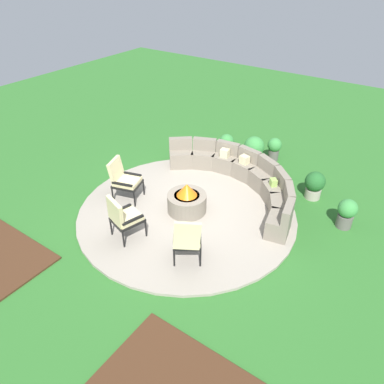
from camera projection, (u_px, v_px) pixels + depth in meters
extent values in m
plane|color=#2D6B28|center=(187.00, 212.00, 8.30)|extent=(24.00, 24.00, 0.00)
cylinder|color=#9E9384|center=(187.00, 211.00, 8.28)|extent=(4.89, 4.89, 0.06)
cylinder|color=gray|center=(187.00, 203.00, 8.14)|extent=(0.88, 0.88, 0.42)
cylinder|color=black|center=(187.00, 196.00, 8.04)|extent=(0.57, 0.57, 0.06)
cone|color=orange|center=(187.00, 190.00, 7.95)|extent=(0.46, 0.46, 0.28)
cube|color=gray|center=(278.00, 225.00, 7.47)|extent=(0.57, 0.69, 0.44)
cube|color=gray|center=(288.00, 212.00, 7.21)|extent=(0.28, 0.64, 0.33)
cube|color=gray|center=(280.00, 208.00, 7.95)|extent=(0.69, 0.76, 0.44)
cube|color=gray|center=(289.00, 194.00, 7.73)|extent=(0.43, 0.62, 0.33)
cube|color=gray|center=(274.00, 193.00, 8.45)|extent=(0.75, 0.75, 0.44)
cube|color=gray|center=(282.00, 178.00, 8.26)|extent=(0.55, 0.55, 0.33)
cube|color=gray|center=(261.00, 180.00, 8.93)|extent=(0.75, 0.68, 0.44)
cube|color=gray|center=(268.00, 165.00, 8.77)|extent=(0.62, 0.43, 0.33)
cube|color=gray|center=(245.00, 170.00, 9.33)|extent=(0.69, 0.56, 0.44)
cube|color=gray|center=(250.00, 155.00, 9.20)|extent=(0.63, 0.27, 0.33)
cube|color=gray|center=(225.00, 163.00, 9.63)|extent=(0.66, 0.51, 0.44)
cube|color=gray|center=(228.00, 148.00, 9.53)|extent=(0.63, 0.22, 0.33)
cube|color=gray|center=(203.00, 159.00, 9.81)|extent=(0.74, 0.65, 0.44)
cube|color=gray|center=(205.00, 144.00, 9.71)|extent=(0.63, 0.39, 0.33)
cube|color=gray|center=(181.00, 159.00, 9.84)|extent=(0.76, 0.74, 0.44)
cube|color=gray|center=(181.00, 143.00, 9.75)|extent=(0.58, 0.52, 0.33)
cube|color=beige|center=(244.00, 160.00, 9.12)|extent=(0.24, 0.22, 0.21)
cube|color=#93B756|center=(273.00, 182.00, 8.28)|extent=(0.21, 0.22, 0.16)
cube|color=beige|center=(225.00, 153.00, 9.42)|extent=(0.23, 0.21, 0.21)
cylinder|color=black|center=(144.00, 188.00, 8.68)|extent=(0.04, 0.04, 0.38)
cylinder|color=black|center=(134.00, 199.00, 8.29)|extent=(0.04, 0.04, 0.38)
cylinder|color=black|center=(123.00, 184.00, 8.83)|extent=(0.04, 0.04, 0.38)
cylinder|color=black|center=(113.00, 195.00, 8.43)|extent=(0.04, 0.04, 0.38)
cube|color=black|center=(127.00, 184.00, 8.44)|extent=(0.72, 0.68, 0.05)
cube|color=beige|center=(127.00, 181.00, 8.40)|extent=(0.66, 0.63, 0.09)
cube|color=beige|center=(116.00, 171.00, 8.34)|extent=(0.28, 0.54, 0.58)
cube|color=black|center=(132.00, 174.00, 8.55)|extent=(0.50, 0.19, 0.04)
cube|color=black|center=(122.00, 184.00, 8.18)|extent=(0.50, 0.19, 0.04)
cylinder|color=black|center=(133.00, 217.00, 7.74)|extent=(0.04, 0.04, 0.38)
cylinder|color=black|center=(146.00, 229.00, 7.42)|extent=(0.04, 0.04, 0.38)
cylinder|color=black|center=(111.00, 227.00, 7.46)|extent=(0.04, 0.04, 0.38)
cylinder|color=black|center=(123.00, 240.00, 7.15)|extent=(0.04, 0.04, 0.38)
cube|color=black|center=(127.00, 220.00, 7.32)|extent=(0.66, 0.68, 0.05)
cube|color=beige|center=(127.00, 217.00, 7.28)|extent=(0.61, 0.63, 0.09)
cube|color=beige|center=(115.00, 212.00, 7.03)|extent=(0.53, 0.24, 0.60)
cube|color=black|center=(121.00, 209.00, 7.40)|extent=(0.18, 0.47, 0.04)
cube|color=black|center=(133.00, 220.00, 7.10)|extent=(0.18, 0.47, 0.04)
cylinder|color=black|center=(175.00, 239.00, 7.17)|extent=(0.04, 0.04, 0.38)
cylinder|color=black|center=(200.00, 239.00, 7.17)|extent=(0.04, 0.04, 0.38)
cylinder|color=black|center=(174.00, 258.00, 6.71)|extent=(0.04, 0.04, 0.38)
cylinder|color=black|center=(200.00, 258.00, 6.71)|extent=(0.04, 0.04, 0.38)
cube|color=black|center=(187.00, 240.00, 6.82)|extent=(0.76, 0.77, 0.05)
cube|color=beige|center=(187.00, 237.00, 6.78)|extent=(0.70, 0.71, 0.09)
cube|color=beige|center=(187.00, 236.00, 6.44)|extent=(0.46, 0.38, 0.60)
cube|color=black|center=(175.00, 234.00, 6.75)|extent=(0.32, 0.44, 0.04)
cube|color=black|center=(200.00, 234.00, 6.74)|extent=(0.32, 0.44, 0.04)
cylinder|color=#A89E8E|center=(313.00, 193.00, 8.73)|extent=(0.37, 0.37, 0.25)
sphere|color=#236028|center=(315.00, 182.00, 8.55)|extent=(0.48, 0.48, 0.48)
cylinder|color=#A89E8E|center=(226.00, 151.00, 10.51)|extent=(0.33, 0.33, 0.26)
sphere|color=#3D8E42|center=(227.00, 142.00, 10.34)|extent=(0.42, 0.42, 0.42)
sphere|color=yellow|center=(228.00, 139.00, 10.27)|extent=(0.15, 0.15, 0.15)
cylinder|color=#605B56|center=(344.00, 221.00, 7.80)|extent=(0.33, 0.33, 0.29)
sphere|color=#3D8E42|center=(348.00, 208.00, 7.62)|extent=(0.41, 0.41, 0.41)
cylinder|color=#605B56|center=(273.00, 155.00, 10.29)|extent=(0.29, 0.29, 0.30)
sphere|color=#3D8E42|center=(275.00, 145.00, 10.12)|extent=(0.39, 0.39, 0.39)
sphere|color=#DB337A|center=(276.00, 143.00, 10.06)|extent=(0.13, 0.13, 0.13)
cylinder|color=brown|center=(253.00, 158.00, 10.09)|extent=(0.37, 0.37, 0.32)
sphere|color=#3D8E42|center=(254.00, 147.00, 9.89)|extent=(0.56, 0.56, 0.56)
sphere|color=#DB337A|center=(256.00, 144.00, 9.81)|extent=(0.17, 0.17, 0.17)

